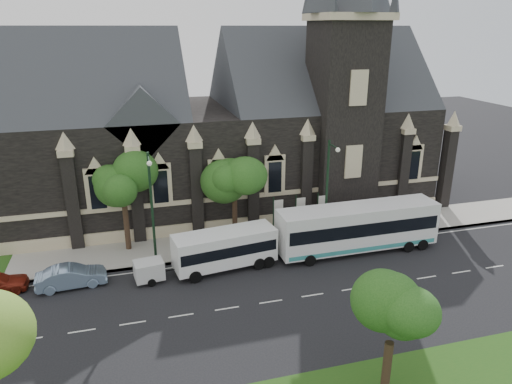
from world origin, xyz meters
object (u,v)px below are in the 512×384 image
object	(u,v)px
tree_walk_left	(125,183)
banner_flag_center	(299,212)
tree_walk_right	(236,173)
banner_flag_right	(320,210)
shuttle_bus	(225,247)
sedan	(71,277)
tree_park_east	(394,313)
street_lamp_near	(328,188)
banner_flag_left	(277,215)
street_lamp_mid	(152,204)
tour_coach	(358,227)
box_trailer	(149,270)

from	to	relation	value
tree_walk_left	banner_flag_center	size ratio (longest dim) A/B	1.91
tree_walk_left	tree_walk_right	bearing A→B (deg)	0.06
banner_flag_right	shuttle_bus	distance (m)	9.93
banner_flag_center	sedan	size ratio (longest dim) A/B	0.84
tree_park_east	tree_walk_left	size ratio (longest dim) A/B	0.82
tree_park_east	street_lamp_near	size ratio (longest dim) A/B	0.70
tree_walk_left	banner_flag_right	distance (m)	16.52
banner_flag_left	street_lamp_mid	bearing A→B (deg)	-169.50
sedan	banner_flag_right	bearing A→B (deg)	-85.26
tour_coach	box_trailer	distance (m)	16.75
tree_park_east	sedan	xyz separation A→B (m)	(-16.16, 14.99, -3.83)
tree_walk_left	shuttle_bus	world-z (taller)	tree_walk_left
tour_coach	sedan	world-z (taller)	tour_coach
tree_walk_right	banner_flag_left	bearing A→B (deg)	-29.10
tree_walk_right	sedan	world-z (taller)	tree_walk_right
street_lamp_near	tree_walk_right	bearing A→B (deg)	151.94
tree_park_east	shuttle_bus	size ratio (longest dim) A/B	0.79
banner_flag_left	banner_flag_center	bearing A→B (deg)	0.00
sedan	tree_walk_right	bearing A→B (deg)	-73.67
tree_park_east	street_lamp_mid	xyz separation A→B (m)	(-10.18, 16.42, 0.49)
tree_park_east	tree_walk_left	distance (m)	23.36
street_lamp_mid	shuttle_bus	bearing A→B (deg)	-18.48
tree_walk_left	banner_flag_right	size ratio (longest dim) A/B	1.91
street_lamp_near	banner_flag_center	world-z (taller)	street_lamp_near
sedan	tree_walk_left	bearing A→B (deg)	-44.32
tree_park_east	street_lamp_mid	bearing A→B (deg)	121.79
tree_walk_left	banner_flag_right	world-z (taller)	tree_walk_left
tree_park_east	tour_coach	xyz separation A→B (m)	(5.87, 14.73, -2.52)
tree_walk_left	street_lamp_mid	xyz separation A→B (m)	(1.80, -3.61, -0.62)
tour_coach	sedan	xyz separation A→B (m)	(-22.03, 0.26, -1.32)
street_lamp_near	tour_coach	distance (m)	4.01
tree_walk_right	box_trailer	distance (m)	10.93
banner_flag_left	shuttle_bus	xyz separation A→B (m)	(-5.23, -3.60, -0.66)
tour_coach	box_trailer	xyz separation A→B (m)	(-16.69, -0.49, -1.21)
tree_park_east	banner_flag_right	bearing A→B (deg)	77.35
banner_flag_right	banner_flag_center	bearing A→B (deg)	180.00
banner_flag_right	box_trailer	xyz separation A→B (m)	(-14.93, -4.08, -1.49)
banner_flag_center	sedan	bearing A→B (deg)	-169.66
street_lamp_near	box_trailer	world-z (taller)	street_lamp_near
street_lamp_mid	shuttle_bus	size ratio (longest dim) A/B	1.13
banner_flag_left	banner_flag_center	xyz separation A→B (m)	(2.00, 0.00, 0.00)
banner_flag_center	shuttle_bus	size ratio (longest dim) A/B	0.50
tree_walk_right	banner_flag_left	size ratio (longest dim) A/B	1.95
tree_park_east	banner_flag_right	size ratio (longest dim) A/B	1.57
street_lamp_mid	shuttle_bus	xyz separation A→B (m)	(5.05, -1.69, -3.39)
tree_park_east	shuttle_bus	world-z (taller)	tree_park_east
tree_park_east	tree_walk_left	bearing A→B (deg)	120.87
box_trailer	sedan	xyz separation A→B (m)	(-5.33, 0.75, -0.11)
street_lamp_near	shuttle_bus	world-z (taller)	street_lamp_near
street_lamp_mid	banner_flag_right	size ratio (longest dim) A/B	2.25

